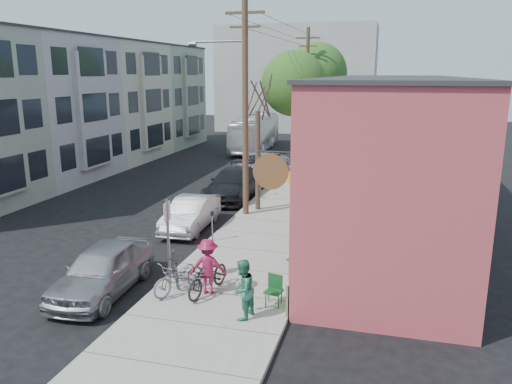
% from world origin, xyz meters
% --- Properties ---
extents(ground, '(120.00, 120.00, 0.00)m').
position_xyz_m(ground, '(0.00, 0.00, 0.00)').
color(ground, black).
extents(sidewalk, '(4.50, 58.00, 0.15)m').
position_xyz_m(sidewalk, '(4.25, 11.00, 0.07)').
color(sidewalk, '#9D9D91').
rests_on(sidewalk, ground).
extents(cafe_building, '(6.60, 20.20, 6.61)m').
position_xyz_m(cafe_building, '(8.99, 4.99, 3.30)').
color(cafe_building, '#B34249').
rests_on(cafe_building, ground).
extents(apartment_row, '(6.30, 32.00, 9.00)m').
position_xyz_m(apartment_row, '(-11.85, 14.00, 4.50)').
color(apartment_row, gray).
rests_on(apartment_row, ground).
extents(end_cap_building, '(18.00, 8.00, 12.00)m').
position_xyz_m(end_cap_building, '(-2.00, 42.00, 6.00)').
color(end_cap_building, '#A2A19D').
rests_on(end_cap_building, ground).
extents(sign_post, '(0.07, 0.45, 2.80)m').
position_xyz_m(sign_post, '(2.35, -3.69, 1.83)').
color(sign_post, slate).
rests_on(sign_post, sidewalk).
extents(parking_meter_near, '(0.14, 0.14, 1.24)m').
position_xyz_m(parking_meter_near, '(2.25, 0.61, 0.98)').
color(parking_meter_near, slate).
rests_on(parking_meter_near, sidewalk).
extents(parking_meter_far, '(0.14, 0.14, 1.24)m').
position_xyz_m(parking_meter_far, '(2.25, 8.41, 0.98)').
color(parking_meter_far, slate).
rests_on(parking_meter_far, sidewalk).
extents(utility_pole_near, '(3.57, 0.28, 10.00)m').
position_xyz_m(utility_pole_near, '(2.39, 4.78, 5.41)').
color(utility_pole_near, '#503A28').
rests_on(utility_pole_near, sidewalk).
extents(utility_pole_far, '(1.80, 0.28, 10.00)m').
position_xyz_m(utility_pole_far, '(2.45, 22.10, 5.34)').
color(utility_pole_far, '#503A28').
rests_on(utility_pole_far, sidewalk).
extents(tree_bare, '(0.24, 0.24, 4.85)m').
position_xyz_m(tree_bare, '(2.80, 5.71, 2.57)').
color(tree_bare, '#44392C').
rests_on(tree_bare, sidewalk).
extents(tree_leafy_mid, '(4.19, 4.19, 8.03)m').
position_xyz_m(tree_leafy_mid, '(2.80, 14.81, 6.07)').
color(tree_leafy_mid, '#44392C').
rests_on(tree_leafy_mid, sidewalk).
extents(tree_leafy_far, '(4.99, 4.99, 9.08)m').
position_xyz_m(tree_leafy_far, '(2.80, 24.84, 6.73)').
color(tree_leafy_far, '#44392C').
rests_on(tree_leafy_far, sidewalk).
extents(patio_chair_a, '(0.64, 0.64, 0.88)m').
position_xyz_m(patio_chair_a, '(6.09, -1.65, 0.59)').
color(patio_chair_a, '#13441E').
rests_on(patio_chair_a, sidewalk).
extents(patio_chair_b, '(0.60, 0.60, 0.88)m').
position_xyz_m(patio_chair_b, '(5.94, -4.35, 0.59)').
color(patio_chair_b, '#13441E').
rests_on(patio_chair_b, sidewalk).
extents(patron_grey, '(0.71, 0.84, 1.95)m').
position_xyz_m(patron_grey, '(6.20, -0.19, 1.13)').
color(patron_grey, gray).
rests_on(patron_grey, sidewalk).
extents(patron_green, '(0.82, 0.95, 1.70)m').
position_xyz_m(patron_green, '(5.29, -5.35, 1.00)').
color(patron_green, '#317C5C').
rests_on(patron_green, sidewalk).
extents(cyclist, '(1.23, 0.87, 1.74)m').
position_xyz_m(cyclist, '(3.81, -4.05, 1.02)').
color(cyclist, maroon).
rests_on(cyclist, sidewalk).
extents(cyclist_bike, '(1.17, 2.18, 1.09)m').
position_xyz_m(cyclist_bike, '(3.81, -4.05, 0.69)').
color(cyclist_bike, black).
rests_on(cyclist_bike, sidewalk).
extents(parked_bike_a, '(1.28, 1.69, 1.01)m').
position_xyz_m(parked_bike_a, '(2.48, -3.59, 0.66)').
color(parked_bike_a, black).
rests_on(parked_bike_a, sidewalk).
extents(parked_bike_b, '(1.49, 2.06, 1.03)m').
position_xyz_m(parked_bike_b, '(2.93, -4.25, 0.66)').
color(parked_bike_b, slate).
rests_on(parked_bike_b, sidewalk).
extents(car_0, '(2.08, 4.66, 1.56)m').
position_xyz_m(car_0, '(0.49, -4.60, 0.78)').
color(car_0, gray).
rests_on(car_0, ground).
extents(car_1, '(1.64, 4.34, 1.41)m').
position_xyz_m(car_1, '(0.65, 2.26, 0.71)').
color(car_1, silver).
rests_on(car_1, ground).
extents(car_2, '(2.32, 5.64, 1.63)m').
position_xyz_m(car_2, '(0.80, 8.13, 0.82)').
color(car_2, black).
rests_on(car_2, ground).
extents(car_3, '(2.84, 5.71, 1.55)m').
position_xyz_m(car_3, '(0.80, 14.24, 0.78)').
color(car_3, '#B1B5B9').
rests_on(car_3, ground).
extents(bus, '(3.29, 11.08, 3.04)m').
position_xyz_m(bus, '(-2.70, 25.67, 1.52)').
color(bus, white).
rests_on(bus, ground).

